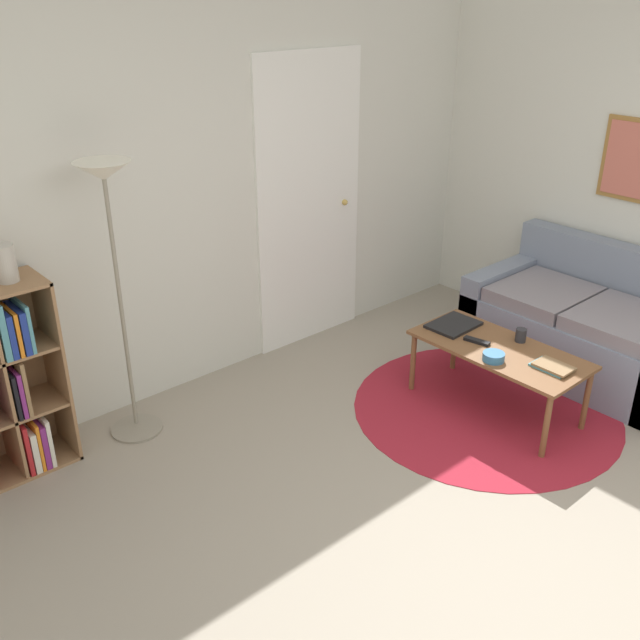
{
  "coord_description": "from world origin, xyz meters",
  "views": [
    {
      "loc": [
        -2.4,
        -1.12,
        2.49
      ],
      "look_at": [
        -0.13,
        1.46,
        0.85
      ],
      "focal_mm": 40.0,
      "sensor_mm": 36.0,
      "label": 1
    }
  ],
  "objects_px": {
    "coffee_table": "(499,354)",
    "cup": "(521,335)",
    "laptop": "(453,325)",
    "couch": "(589,328)",
    "bowl": "(494,357)",
    "floor_lamp": "(109,219)",
    "vase_on_shelf": "(5,263)"
  },
  "relations": [
    {
      "from": "coffee_table",
      "to": "laptop",
      "type": "height_order",
      "value": "laptop"
    },
    {
      "from": "couch",
      "to": "laptop",
      "type": "height_order",
      "value": "couch"
    },
    {
      "from": "couch",
      "to": "vase_on_shelf",
      "type": "relative_size",
      "value": 7.74
    },
    {
      "from": "couch",
      "to": "bowl",
      "type": "height_order",
      "value": "couch"
    },
    {
      "from": "coffee_table",
      "to": "cup",
      "type": "distance_m",
      "value": 0.19
    },
    {
      "from": "couch",
      "to": "laptop",
      "type": "bearing_deg",
      "value": 154.03
    },
    {
      "from": "coffee_table",
      "to": "bowl",
      "type": "distance_m",
      "value": 0.19
    },
    {
      "from": "vase_on_shelf",
      "to": "bowl",
      "type": "bearing_deg",
      "value": -33.54
    },
    {
      "from": "laptop",
      "to": "cup",
      "type": "bearing_deg",
      "value": -70.82
    },
    {
      "from": "floor_lamp",
      "to": "coffee_table",
      "type": "height_order",
      "value": "floor_lamp"
    },
    {
      "from": "couch",
      "to": "bowl",
      "type": "bearing_deg",
      "value": 179.86
    },
    {
      "from": "bowl",
      "to": "vase_on_shelf",
      "type": "distance_m",
      "value": 2.76
    },
    {
      "from": "floor_lamp",
      "to": "vase_on_shelf",
      "type": "distance_m",
      "value": 0.57
    },
    {
      "from": "cup",
      "to": "bowl",
      "type": "bearing_deg",
      "value": -173.25
    },
    {
      "from": "coffee_table",
      "to": "bowl",
      "type": "height_order",
      "value": "bowl"
    },
    {
      "from": "bowl",
      "to": "laptop",
      "type": "bearing_deg",
      "value": 67.47
    },
    {
      "from": "couch",
      "to": "coffee_table",
      "type": "distance_m",
      "value": 0.97
    },
    {
      "from": "floor_lamp",
      "to": "vase_on_shelf",
      "type": "height_order",
      "value": "floor_lamp"
    },
    {
      "from": "cup",
      "to": "floor_lamp",
      "type": "bearing_deg",
      "value": 146.58
    },
    {
      "from": "couch",
      "to": "vase_on_shelf",
      "type": "bearing_deg",
      "value": 156.27
    },
    {
      "from": "bowl",
      "to": "cup",
      "type": "bearing_deg",
      "value": 6.75
    },
    {
      "from": "vase_on_shelf",
      "to": "coffee_table",
      "type": "bearing_deg",
      "value": -30.36
    },
    {
      "from": "couch",
      "to": "coffee_table",
      "type": "height_order",
      "value": "couch"
    },
    {
      "from": "couch",
      "to": "laptop",
      "type": "relative_size",
      "value": 4.55
    },
    {
      "from": "cup",
      "to": "vase_on_shelf",
      "type": "height_order",
      "value": "vase_on_shelf"
    },
    {
      "from": "coffee_table",
      "to": "bowl",
      "type": "bearing_deg",
      "value": -156.18
    },
    {
      "from": "vase_on_shelf",
      "to": "cup",
      "type": "bearing_deg",
      "value": -29.27
    },
    {
      "from": "coffee_table",
      "to": "cup",
      "type": "relative_size",
      "value": 12.59
    },
    {
      "from": "couch",
      "to": "coffee_table",
      "type": "relative_size",
      "value": 1.4
    },
    {
      "from": "coffee_table",
      "to": "cup",
      "type": "xyz_separation_m",
      "value": [
        0.17,
        -0.03,
        0.09
      ]
    },
    {
      "from": "cup",
      "to": "coffee_table",
      "type": "bearing_deg",
      "value": 168.63
    },
    {
      "from": "cup",
      "to": "vase_on_shelf",
      "type": "bearing_deg",
      "value": 150.73
    }
  ]
}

